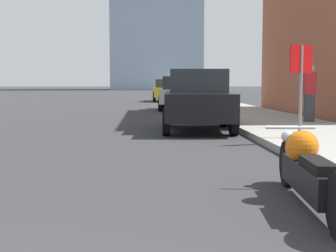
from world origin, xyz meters
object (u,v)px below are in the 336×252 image
(motorcycle, at_px, (307,170))
(parked_car_black, at_px, (198,100))
(parked_car_silver, at_px, (177,93))
(stop_sign, at_px, (301,75))
(parked_car_yellow, at_px, (166,90))
(pedestrian, at_px, (310,92))

(motorcycle, relative_size, parked_car_black, 0.67)
(parked_car_silver, bearing_deg, stop_sign, -78.14)
(parked_car_yellow, xyz_separation_m, pedestrian, (3.57, -20.51, 0.23))
(parked_car_silver, relative_size, stop_sign, 1.96)
(stop_sign, bearing_deg, parked_car_black, 123.01)
(motorcycle, height_order, parked_car_yellow, parked_car_yellow)
(motorcycle, xyz_separation_m, parked_car_yellow, (-0.27, 29.78, 0.44))
(parked_car_yellow, bearing_deg, parked_car_black, -89.56)
(parked_car_yellow, bearing_deg, parked_car_silver, -89.11)
(stop_sign, bearing_deg, pedestrian, 67.96)
(motorcycle, height_order, pedestrian, pedestrian)
(parked_car_black, relative_size, pedestrian, 2.27)
(stop_sign, height_order, pedestrian, stop_sign)
(parked_car_silver, relative_size, parked_car_yellow, 0.86)
(parked_car_black, bearing_deg, pedestrian, 20.96)
(stop_sign, distance_m, pedestrian, 4.49)
(motorcycle, height_order, parked_car_black, parked_car_black)
(parked_car_silver, height_order, parked_car_yellow, parked_car_silver)
(parked_car_silver, distance_m, parked_car_yellow, 11.44)
(motorcycle, bearing_deg, stop_sign, 77.45)
(parked_car_silver, distance_m, pedestrian, 9.73)
(parked_car_black, relative_size, parked_car_yellow, 0.88)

